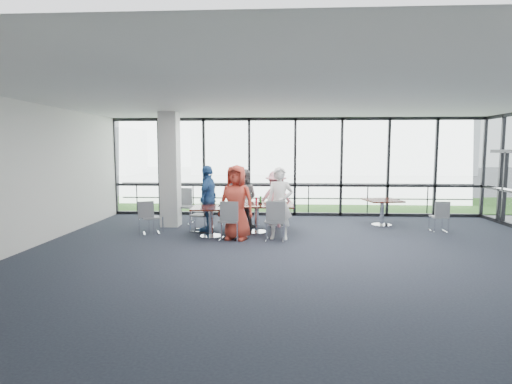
{
  "coord_description": "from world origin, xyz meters",
  "views": [
    {
      "loc": [
        -0.58,
        -8.09,
        2.15
      ],
      "look_at": [
        -1.11,
        1.9,
        1.1
      ],
      "focal_mm": 28.0,
      "sensor_mm": 36.0,
      "label": 1
    }
  ],
  "objects_px": {
    "structural_column": "(170,170)",
    "chair_main_fl": "(242,210)",
    "chair_main_end": "(200,215)",
    "diner_far_left": "(243,198)",
    "chair_spare_la": "(151,218)",
    "diner_near_left": "(236,202)",
    "diner_far_right": "(276,199)",
    "chair_main_nr": "(275,221)",
    "chair_main_fr": "(277,211)",
    "diner_end": "(208,199)",
    "chair_spare_lb": "(184,207)",
    "side_table_right": "(382,203)",
    "side_table_left": "(211,211)",
    "chair_main_nl": "(229,221)",
    "diner_near_right": "(280,203)",
    "main_table": "(257,209)",
    "chair_spare_r": "(439,217)"
  },
  "relations": [
    {
      "from": "structural_column",
      "to": "chair_main_fl",
      "type": "bearing_deg",
      "value": 3.88
    },
    {
      "from": "structural_column",
      "to": "chair_main_end",
      "type": "xyz_separation_m",
      "value": [
        0.97,
        -0.73,
        -1.16
      ]
    },
    {
      "from": "diner_far_left",
      "to": "chair_spare_la",
      "type": "xyz_separation_m",
      "value": [
        -2.3,
        -1.08,
        -0.39
      ]
    },
    {
      "from": "diner_near_left",
      "to": "diner_far_right",
      "type": "xyz_separation_m",
      "value": [
        0.94,
        1.63,
        -0.12
      ]
    },
    {
      "from": "diner_far_left",
      "to": "chair_main_nr",
      "type": "xyz_separation_m",
      "value": [
        0.9,
        -1.72,
        -0.34
      ]
    },
    {
      "from": "chair_main_fr",
      "to": "diner_far_right",
      "type": "bearing_deg",
      "value": 68.75
    },
    {
      "from": "chair_main_fl",
      "to": "chair_main_end",
      "type": "distance_m",
      "value": 1.36
    },
    {
      "from": "diner_end",
      "to": "chair_spare_lb",
      "type": "distance_m",
      "value": 1.46
    },
    {
      "from": "chair_main_nr",
      "to": "structural_column",
      "type": "bearing_deg",
      "value": 152.82
    },
    {
      "from": "side_table_right",
      "to": "diner_far_right",
      "type": "distance_m",
      "value": 3.05
    },
    {
      "from": "chair_main_end",
      "to": "side_table_left",
      "type": "bearing_deg",
      "value": 43.44
    },
    {
      "from": "diner_end",
      "to": "side_table_left",
      "type": "bearing_deg",
      "value": 24.91
    },
    {
      "from": "diner_far_left",
      "to": "diner_end",
      "type": "bearing_deg",
      "value": 50.35
    },
    {
      "from": "structural_column",
      "to": "diner_far_left",
      "type": "xyz_separation_m",
      "value": [
        2.08,
        -0.03,
        -0.79
      ]
    },
    {
      "from": "chair_main_nl",
      "to": "chair_main_end",
      "type": "xyz_separation_m",
      "value": [
        -0.9,
        0.97,
        -0.03
      ]
    },
    {
      "from": "diner_far_right",
      "to": "chair_spare_lb",
      "type": "bearing_deg",
      "value": -6.39
    },
    {
      "from": "diner_near_left",
      "to": "chair_main_nl",
      "type": "height_order",
      "value": "diner_near_left"
    },
    {
      "from": "structural_column",
      "to": "chair_main_fl",
      "type": "relative_size",
      "value": 3.56
    },
    {
      "from": "diner_near_left",
      "to": "chair_main_nl",
      "type": "relative_size",
      "value": 1.94
    },
    {
      "from": "chair_main_fr",
      "to": "diner_near_right",
      "type": "bearing_deg",
      "value": 89.69
    },
    {
      "from": "main_table",
      "to": "chair_spare_lb",
      "type": "distance_m",
      "value": 2.49
    },
    {
      "from": "side_table_left",
      "to": "diner_far_right",
      "type": "xyz_separation_m",
      "value": [
        1.61,
        1.38,
        0.14
      ]
    },
    {
      "from": "diner_near_left",
      "to": "chair_main_fl",
      "type": "distance_m",
      "value": 1.83
    },
    {
      "from": "main_table",
      "to": "chair_main_fl",
      "type": "height_order",
      "value": "chair_main_fl"
    },
    {
      "from": "side_table_right",
      "to": "diner_far_left",
      "type": "bearing_deg",
      "value": -174.51
    },
    {
      "from": "main_table",
      "to": "chair_spare_la",
      "type": "distance_m",
      "value": 2.73
    },
    {
      "from": "side_table_right",
      "to": "diner_near_right",
      "type": "xyz_separation_m",
      "value": [
        -2.93,
        -1.9,
        0.23
      ]
    },
    {
      "from": "diner_near_left",
      "to": "chair_main_nr",
      "type": "height_order",
      "value": "diner_near_left"
    },
    {
      "from": "diner_far_right",
      "to": "diner_end",
      "type": "bearing_deg",
      "value": 23.04
    },
    {
      "from": "diner_far_right",
      "to": "chair_spare_r",
      "type": "height_order",
      "value": "diner_far_right"
    },
    {
      "from": "diner_near_left",
      "to": "diner_end",
      "type": "relative_size",
      "value": 1.03
    },
    {
      "from": "chair_spare_r",
      "to": "side_table_left",
      "type": "bearing_deg",
      "value": -168.7
    },
    {
      "from": "chair_main_end",
      "to": "diner_far_right",
      "type": "bearing_deg",
      "value": 121.14
    },
    {
      "from": "diner_near_left",
      "to": "chair_spare_r",
      "type": "bearing_deg",
      "value": 27.7
    },
    {
      "from": "structural_column",
      "to": "chair_main_nr",
      "type": "distance_m",
      "value": 3.63
    },
    {
      "from": "main_table",
      "to": "diner_far_right",
      "type": "xyz_separation_m",
      "value": [
        0.5,
        0.8,
        0.16
      ]
    },
    {
      "from": "chair_main_fl",
      "to": "structural_column",
      "type": "bearing_deg",
      "value": 9.36
    },
    {
      "from": "structural_column",
      "to": "chair_main_end",
      "type": "bearing_deg",
      "value": -36.78
    },
    {
      "from": "diner_near_left",
      "to": "diner_far_right",
      "type": "distance_m",
      "value": 1.89
    },
    {
      "from": "diner_far_left",
      "to": "structural_column",
      "type": "bearing_deg",
      "value": 11.45
    },
    {
      "from": "diner_near_right",
      "to": "chair_main_nl",
      "type": "xyz_separation_m",
      "value": [
        -1.21,
        -0.15,
        -0.41
      ]
    },
    {
      "from": "chair_main_end",
      "to": "chair_spare_lb",
      "type": "relative_size",
      "value": 0.87
    },
    {
      "from": "diner_near_left",
      "to": "chair_spare_la",
      "type": "bearing_deg",
      "value": -177.99
    },
    {
      "from": "chair_main_fr",
      "to": "side_table_right",
      "type": "bearing_deg",
      "value": -177.54
    },
    {
      "from": "chair_main_fr",
      "to": "chair_main_end",
      "type": "xyz_separation_m",
      "value": [
        -2.05,
        -0.83,
        0.01
      ]
    },
    {
      "from": "chair_main_end",
      "to": "main_table",
      "type": "bearing_deg",
      "value": 98.64
    },
    {
      "from": "side_table_left",
      "to": "diner_far_right",
      "type": "relative_size",
      "value": 0.61
    },
    {
      "from": "side_table_left",
      "to": "diner_near_left",
      "type": "bearing_deg",
      "value": -20.92
    },
    {
      "from": "side_table_left",
      "to": "chair_spare_lb",
      "type": "xyz_separation_m",
      "value": [
        -1.09,
        1.74,
        -0.14
      ]
    },
    {
      "from": "diner_end",
      "to": "chair_main_fr",
      "type": "relative_size",
      "value": 2.07
    }
  ]
}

